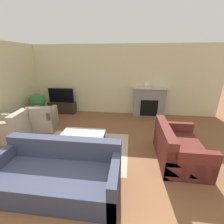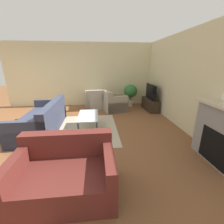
# 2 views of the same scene
# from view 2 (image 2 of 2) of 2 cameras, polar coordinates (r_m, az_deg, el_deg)

# --- Properties ---
(ground_plane) EXTENTS (20.00, 20.00, 0.00)m
(ground_plane) POSITION_cam_2_polar(r_m,az_deg,el_deg) (4.95, -33.79, -7.01)
(ground_plane) COLOR brown
(wall_back) EXTENTS (8.79, 0.06, 2.70)m
(wall_back) POSITION_cam_2_polar(r_m,az_deg,el_deg) (4.69, 26.33, 10.22)
(wall_back) COLOR beige
(wall_back) RESTS_ON ground_plane
(wall_left) EXTENTS (0.06, 7.78, 2.70)m
(wall_left) POSITION_cam_2_polar(r_m,az_deg,el_deg) (6.90, -5.65, 13.88)
(wall_left) COLOR beige
(wall_left) RESTS_ON ground_plane
(area_rug) EXTENTS (2.29, 1.76, 0.00)m
(area_rug) POSITION_cam_2_polar(r_m,az_deg,el_deg) (4.52, -9.58, -6.24)
(area_rug) COLOR #B7A88E
(area_rug) RESTS_ON ground_plane
(fireplace) EXTENTS (1.32, 0.38, 1.15)m
(fireplace) POSITION_cam_2_polar(r_m,az_deg,el_deg) (3.41, 36.95, -7.07)
(fireplace) COLOR gray
(fireplace) RESTS_ON ground_plane
(tv_stand) EXTENTS (1.10, 0.37, 0.46)m
(tv_stand) POSITION_cam_2_polar(r_m,az_deg,el_deg) (6.38, 14.22, 2.87)
(tv_stand) COLOR #2D2319
(tv_stand) RESTS_ON ground_plane
(tv) EXTENTS (1.04, 0.06, 0.59)m
(tv) POSITION_cam_2_polar(r_m,az_deg,el_deg) (6.27, 14.56, 7.48)
(tv) COLOR black
(tv) RESTS_ON tv_stand
(couch_sectional) EXTENTS (2.17, 0.99, 0.82)m
(couch_sectional) POSITION_cam_2_polar(r_m,az_deg,el_deg) (4.72, -24.91, -2.96)
(couch_sectional) COLOR #33384C
(couch_sectional) RESTS_ON ground_plane
(couch_loveseat) EXTENTS (0.93, 1.40, 0.82)m
(couch_loveseat) POSITION_cam_2_polar(r_m,az_deg,el_deg) (2.47, -17.17, -21.77)
(couch_loveseat) COLOR #5B231E
(couch_loveseat) RESTS_ON ground_plane
(armchair_by_window) EXTENTS (0.94, 0.86, 0.82)m
(armchair_by_window) POSITION_cam_2_polar(r_m,az_deg,el_deg) (6.46, -6.60, 4.11)
(armchair_by_window) COLOR #9E937F
(armchair_by_window) RESTS_ON ground_plane
(armchair_accent) EXTENTS (0.90, 0.96, 0.82)m
(armchair_accent) POSITION_cam_2_polar(r_m,az_deg,el_deg) (6.00, 0.84, 3.17)
(armchair_accent) COLOR #9E937F
(armchair_accent) RESTS_ON ground_plane
(coffee_table) EXTENTS (1.09, 0.56, 0.42)m
(coffee_table) POSITION_cam_2_polar(r_m,az_deg,el_deg) (4.37, -9.06, -1.66)
(coffee_table) COLOR #333338
(coffee_table) RESTS_ON ground_plane
(potted_plant) EXTENTS (0.58, 0.58, 0.97)m
(potted_plant) POSITION_cam_2_polar(r_m,az_deg,el_deg) (6.69, 7.09, 7.64)
(potted_plant) COLOR beige
(potted_plant) RESTS_ON ground_plane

